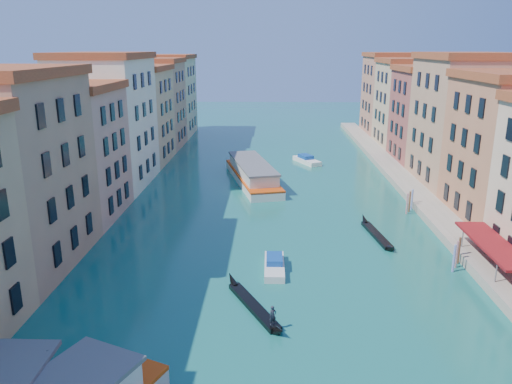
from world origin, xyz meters
TOP-DOWN VIEW (x-y plane):
  - left_bank_palazzos at (-26.00, 64.68)m, footprint 12.80×128.40m
  - right_bank_palazzos at (30.00, 65.00)m, footprint 12.80×128.40m
  - quay at (22.00, 65.00)m, footprint 4.00×140.00m
  - mooring_poles_right at (19.10, 28.80)m, footprint 1.44×54.24m
  - vaporetto_far at (-2.96, 73.08)m, footprint 10.59×23.53m
  - gondola_fore at (-1.30, 31.03)m, footprint 5.93×10.57m
  - gondola_far at (12.76, 48.69)m, footprint 2.42×11.26m
  - motorboat_mid at (0.55, 38.97)m, footprint 2.00×6.30m
  - motorboat_far at (7.10, 87.73)m, footprint 5.34×7.66m

SIDE VIEW (x-z plane):
  - gondola_far at x=12.76m, z-range -0.47..1.12m
  - gondola_fore at x=-1.30m, z-range -0.76..1.52m
  - quay at x=22.00m, z-range 0.00..1.00m
  - motorboat_mid at x=0.55m, z-range -0.14..1.16m
  - motorboat_far at x=7.10m, z-range -0.17..1.36m
  - mooring_poles_right at x=19.10m, z-range -0.30..2.90m
  - vaporetto_far at x=-2.96m, z-range -0.17..3.24m
  - left_bank_palazzos at x=-26.00m, z-range -0.79..20.21m
  - right_bank_palazzos at x=30.00m, z-range -0.75..20.25m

